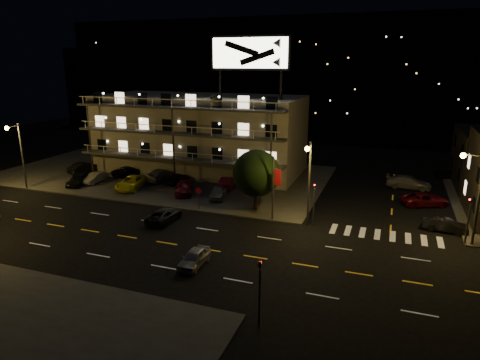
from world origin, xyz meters
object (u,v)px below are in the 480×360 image
(side_car_0, at_px, (445,225))
(road_car_east, at_px, (194,258))
(tree, at_px, (256,175))
(road_car_west, at_px, (164,215))
(lot_car_4, at_px, (218,193))
(lot_car_2, at_px, (131,183))
(lot_car_7, at_px, (161,175))

(side_car_0, height_order, road_car_east, side_car_0)
(tree, bearing_deg, side_car_0, 1.92)
(road_car_east, height_order, road_car_west, road_car_east)
(lot_car_4, relative_size, road_car_east, 1.03)
(lot_car_2, height_order, lot_car_4, lot_car_2)
(road_car_west, bearing_deg, lot_car_7, -57.02)
(lot_car_2, distance_m, lot_car_7, 4.66)
(side_car_0, xyz_separation_m, road_car_east, (-18.59, -13.91, -0.01))
(tree, xyz_separation_m, lot_car_2, (-16.47, 2.12, -3.02))
(lot_car_4, relative_size, side_car_0, 0.99)
(tree, relative_size, lot_car_2, 1.20)
(side_car_0, bearing_deg, lot_car_4, 91.76)
(road_car_east, distance_m, road_car_west, 10.10)
(lot_car_4, distance_m, lot_car_7, 10.70)
(road_car_east, bearing_deg, road_car_west, 132.44)
(tree, bearing_deg, lot_car_7, 156.45)
(tree, bearing_deg, road_car_east, -92.54)
(road_car_west, bearing_deg, side_car_0, -164.05)
(lot_car_4, bearing_deg, road_car_west, -118.22)
(lot_car_7, bearing_deg, road_car_west, 123.16)
(lot_car_2, xyz_separation_m, road_car_west, (9.05, -7.99, -0.27))
(lot_car_4, bearing_deg, lot_car_7, 143.42)
(lot_car_7, distance_m, road_car_west, 14.51)
(tree, height_order, road_car_west, tree)
(tree, xyz_separation_m, road_car_east, (-0.59, -13.31, -3.28))
(road_car_east, bearing_deg, side_car_0, 36.65)
(lot_car_7, bearing_deg, side_car_0, 171.66)
(tree, height_order, road_car_east, tree)
(lot_car_2, height_order, road_car_west, lot_car_2)
(lot_car_4, distance_m, road_car_west, 8.37)
(road_car_east, bearing_deg, tree, 87.29)
(lot_car_7, height_order, road_car_east, lot_car_7)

